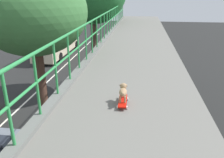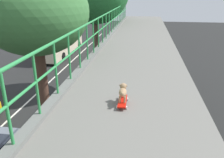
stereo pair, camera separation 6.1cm
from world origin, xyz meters
TOP-DOWN VIEW (x-y plane):
  - city_bus at (-8.81, 24.74)m, footprint 2.67×10.17m
  - roadside_tree_mid at (-2.31, 5.62)m, footprint 3.70×3.70m
  - toy_skateboard at (1.07, 1.93)m, footprint 0.21×0.55m
  - small_dog at (1.07, 1.98)m, footprint 0.15×0.40m

SIDE VIEW (x-z plane):
  - city_bus at x=-8.81m, z-range 0.22..3.57m
  - toy_skateboard at x=1.07m, z-range 5.36..5.44m
  - small_dog at x=1.07m, z-range 5.45..5.74m
  - roadside_tree_mid at x=-2.31m, z-range 2.53..10.71m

